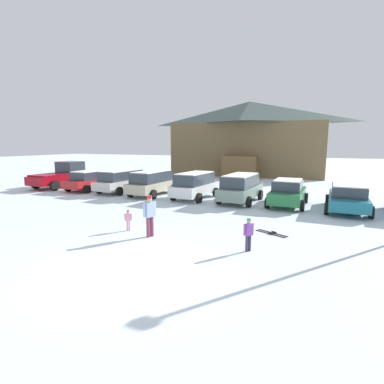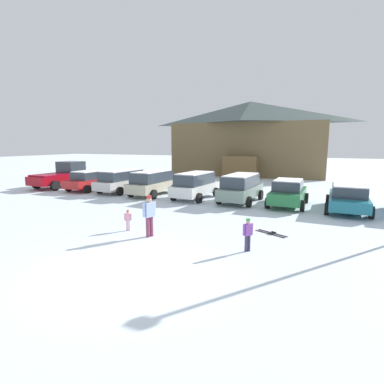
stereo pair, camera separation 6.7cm
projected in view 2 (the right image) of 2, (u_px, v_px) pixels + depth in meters
name	position (u px, v px, depth m)	size (l,w,h in m)	color
ground	(126.00, 270.00, 8.81)	(160.00, 160.00, 0.00)	silver
ski_lodge	(249.00, 138.00, 36.18)	(18.05, 10.84, 8.67)	brown
parked_red_sedan	(89.00, 180.00, 23.93)	(2.29, 4.10, 1.56)	#B22122
parked_silver_wagon	(122.00, 180.00, 23.06)	(2.35, 4.75, 1.70)	beige
parked_beige_suv	(152.00, 182.00, 21.66)	(2.22, 4.55, 1.76)	#B1AA8E
parked_white_suv	(195.00, 185.00, 20.24)	(2.36, 4.40, 1.78)	white
parked_grey_wagon	(241.00, 187.00, 19.04)	(2.31, 4.54, 1.78)	gray
parked_green_coupe	(288.00, 192.00, 17.88)	(2.21, 4.25, 1.60)	#25733D
parked_teal_hatchback	(348.00, 197.00, 16.39)	(2.36, 4.65, 1.51)	#1E6F83
pickup_truck	(64.00, 175.00, 25.84)	(2.63, 5.40, 2.15)	maroon
skier_adult_in_blue_parka	(149.00, 214.00, 11.87)	(0.37, 0.58, 1.67)	#783652
skier_child_in_purple_jacket	(248.00, 233.00, 10.27)	(0.30, 0.36, 1.16)	#3B3951
skier_child_in_pink_snowsuit	(128.00, 219.00, 12.78)	(0.31, 0.21, 0.89)	#E6A8C9
pair_of_skis	(271.00, 233.00, 12.38)	(1.40, 0.88, 0.08)	#2C1D29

